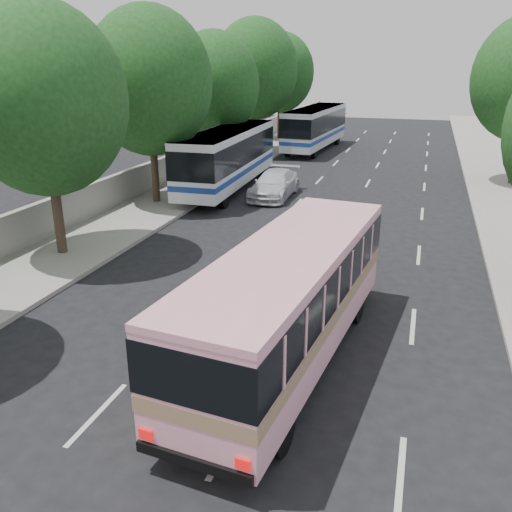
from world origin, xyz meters
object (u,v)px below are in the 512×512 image
at_px(pink_bus, 289,292).
at_px(white_pickup, 274,184).
at_px(pink_taxi, 320,251).
at_px(tour_coach_front, 228,154).
at_px(tour_coach_rear, 315,125).

distance_m(pink_bus, white_pickup, 16.62).
height_order(pink_bus, white_pickup, pink_bus).
bearing_deg(pink_taxi, pink_bus, -87.25).
bearing_deg(pink_taxi, white_pickup, 112.63).
bearing_deg(white_pickup, tour_coach_front, 162.86).
xyz_separation_m(pink_bus, pink_taxi, (-0.35, 5.76, -0.98)).
xyz_separation_m(pink_bus, white_pickup, (-4.73, 15.89, -1.13)).
bearing_deg(pink_bus, pink_taxi, 99.61).
xyz_separation_m(pink_bus, tour_coach_front, (-7.65, 16.81, 0.16)).
bearing_deg(tour_coach_rear, pink_taxi, -74.34).
xyz_separation_m(pink_taxi, tour_coach_rear, (-5.50, 26.34, 1.14)).
distance_m(pink_bus, tour_coach_rear, 32.63).
distance_m(pink_taxi, white_pickup, 11.04).
xyz_separation_m(pink_taxi, white_pickup, (-4.38, 10.13, -0.16)).
relative_size(pink_taxi, tour_coach_front, 0.45).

